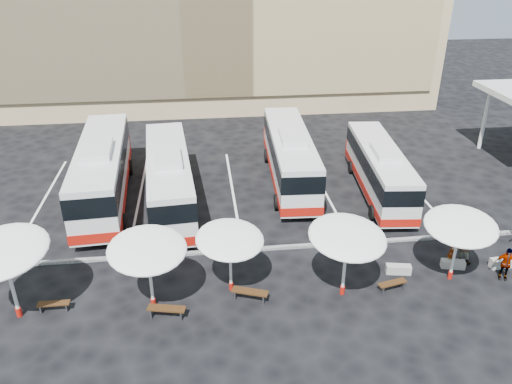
{
  "coord_description": "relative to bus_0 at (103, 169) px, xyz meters",
  "views": [
    {
      "loc": [
        -1.89,
        -21.61,
        14.67
      ],
      "look_at": [
        1.0,
        3.0,
        2.2
      ],
      "focal_mm": 35.0,
      "sensor_mm": 36.0,
      "label": 1
    }
  ],
  "objects": [
    {
      "name": "ground",
      "position": [
        8.05,
        -7.49,
        -2.06
      ],
      "size": [
        120.0,
        120.0,
        0.0
      ],
      "primitive_type": "plane",
      "color": "black",
      "rests_on": "ground"
    },
    {
      "name": "curb_divider",
      "position": [
        8.05,
        -6.99,
        -1.98
      ],
      "size": [
        34.0,
        0.25,
        0.15
      ],
      "primitive_type": "cube",
      "color": "black",
      "rests_on": "ground"
    },
    {
      "name": "bay_lines",
      "position": [
        8.05,
        0.51,
        -2.05
      ],
      "size": [
        24.15,
        12.0,
        0.01
      ],
      "color": "white",
      "rests_on": "ground"
    },
    {
      "name": "bus_0",
      "position": [
        0.0,
        0.0,
        0.0
      ],
      "size": [
        3.53,
        12.82,
        4.02
      ],
      "rotation": [
        0.0,
        0.0,
        0.06
      ],
      "color": "silver",
      "rests_on": "ground"
    },
    {
      "name": "bus_1",
      "position": [
        4.1,
        -1.24,
        -0.15
      ],
      "size": [
        3.43,
        11.94,
        3.74
      ],
      "rotation": [
        0.0,
        0.0,
        0.08
      ],
      "color": "silver",
      "rests_on": "ground"
    },
    {
      "name": "bus_2",
      "position": [
        12.0,
        1.26,
        -0.12
      ],
      "size": [
        3.22,
        12.02,
        3.78
      ],
      "rotation": [
        0.0,
        0.0,
        -0.05
      ],
      "color": "silver",
      "rests_on": "ground"
    },
    {
      "name": "bus_3",
      "position": [
        17.39,
        -1.09,
        -0.32
      ],
      "size": [
        3.27,
        10.86,
        3.39
      ],
      "rotation": [
        0.0,
        0.0,
        -0.1
      ],
      "color": "silver",
      "rests_on": "ground"
    },
    {
      "name": "sunshade_0",
      "position": [
        -2.14,
        -10.94,
        1.28
      ],
      "size": [
        4.72,
        4.75,
        3.92
      ],
      "rotation": [
        0.0,
        0.0,
        -0.31
      ],
      "color": "silver",
      "rests_on": "ground"
    },
    {
      "name": "sunshade_1",
      "position": [
        3.65,
        -10.94,
        0.95
      ],
      "size": [
        4.32,
        4.35,
        3.54
      ],
      "rotation": [
        0.0,
        0.0,
        0.34
      ],
      "color": "silver",
      "rests_on": "ground"
    },
    {
      "name": "sunshade_2",
      "position": [
        7.2,
        -10.15,
        0.7
      ],
      "size": [
        4.05,
        4.07,
        3.24
      ],
      "rotation": [
        0.0,
        0.0,
        0.39
      ],
      "color": "silver",
      "rests_on": "ground"
    },
    {
      "name": "sunshade_3",
      "position": [
        12.31,
        -11.08,
        1.03
      ],
      "size": [
        4.42,
        4.44,
        3.63
      ],
      "rotation": [
        0.0,
        0.0,
        0.33
      ],
      "color": "silver",
      "rests_on": "ground"
    },
    {
      "name": "sunshade_4",
      "position": [
        17.84,
        -10.54,
        0.9
      ],
      "size": [
        4.41,
        4.43,
        3.47
      ],
      "rotation": [
        0.0,
        0.0,
        -0.43
      ],
      "color": "silver",
      "rests_on": "ground"
    },
    {
      "name": "wood_bench_0",
      "position": [
        -0.69,
        -10.75,
        -1.73
      ],
      "size": [
        1.39,
        0.39,
        0.42
      ],
      "rotation": [
        0.0,
        0.0,
        -0.01
      ],
      "color": "black",
      "rests_on": "ground"
    },
    {
      "name": "wood_bench_1",
      "position": [
        4.29,
        -11.77,
        -1.67
      ],
      "size": [
        1.71,
        0.79,
        0.51
      ],
      "rotation": [
        0.0,
        0.0,
        -0.22
      ],
      "color": "black",
      "rests_on": "ground"
    },
    {
      "name": "wood_bench_2",
      "position": [
        8.0,
        -11.04,
        -1.66
      ],
      "size": [
        1.71,
        0.99,
        0.51
      ],
      "rotation": [
        0.0,
        0.0,
        -0.35
      ],
      "color": "black",
      "rests_on": "ground"
    },
    {
      "name": "wood_bench_3",
      "position": [
        14.7,
        -11.08,
        -1.72
      ],
      "size": [
        1.46,
        0.69,
        0.43
      ],
      "rotation": [
        0.0,
        0.0,
        0.23
      ],
      "color": "black",
      "rests_on": "ground"
    },
    {
      "name": "conc_bench_0",
      "position": [
        15.49,
        -9.83,
        -1.83
      ],
      "size": [
        1.26,
        0.62,
        0.45
      ],
      "primitive_type": "cube",
      "rotation": [
        0.0,
        0.0,
        -0.18
      ],
      "color": "gray",
      "rests_on": "ground"
    },
    {
      "name": "conc_bench_1",
      "position": [
        18.38,
        -9.71,
        -1.84
      ],
      "size": [
        1.2,
        0.63,
        0.43
      ],
      "primitive_type": "cube",
      "rotation": [
        0.0,
        0.0,
        -0.23
      ],
      "color": "gray",
      "rests_on": "ground"
    },
    {
      "name": "conc_bench_2",
      "position": [
        20.91,
        -9.92,
        -1.81
      ],
      "size": [
        1.32,
        0.52,
        0.49
      ],
      "primitive_type": "cube",
      "rotation": [
        0.0,
        0.0,
        0.07
      ],
      "color": "gray",
      "rests_on": "ground"
    },
    {
      "name": "passenger_0",
      "position": [
        18.4,
        -9.44,
        -1.17
      ],
      "size": [
        0.77,
        0.66,
        1.77
      ],
      "primitive_type": "imported",
      "rotation": [
        0.0,
        0.0,
        0.43
      ],
      "color": "black",
      "rests_on": "ground"
    },
    {
      "name": "passenger_1",
      "position": [
        19.12,
        -9.27,
        -1.1
      ],
      "size": [
        1.17,
        1.15,
        1.9
      ],
      "primitive_type": "imported",
      "rotation": [
        0.0,
        0.0,
        2.43
      ],
      "color": "black",
      "rests_on": "ground"
    },
    {
      "name": "passenger_2",
      "position": [
        20.36,
        -10.85,
        -1.19
      ],
      "size": [
        1.09,
        0.76,
        1.72
      ],
      "primitive_type": "imported",
      "rotation": [
        0.0,
        0.0,
        -0.37
      ],
      "color": "black",
      "rests_on": "ground"
    }
  ]
}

